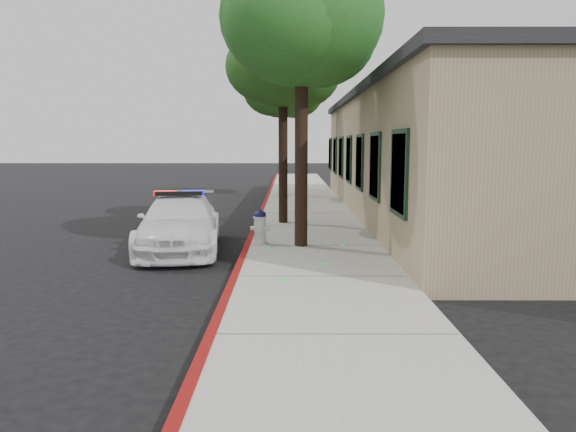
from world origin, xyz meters
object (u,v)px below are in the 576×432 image
at_px(police_car, 180,223).
at_px(street_tree_mid, 283,65).
at_px(fire_hydrant, 260,226).
at_px(clapboard_building, 456,155).
at_px(street_tree_far, 282,89).
at_px(street_tree_near, 302,23).

distance_m(police_car, street_tree_mid, 5.98).
distance_m(fire_hydrant, street_tree_mid, 5.53).
height_order(clapboard_building, police_car, clapboard_building).
distance_m(police_car, street_tree_far, 13.17).
bearing_deg(street_tree_far, fire_hydrant, -91.82).
relative_size(clapboard_building, street_tree_near, 3.11).
bearing_deg(street_tree_far, police_car, -100.52).
relative_size(clapboard_building, police_car, 4.50).
relative_size(clapboard_building, fire_hydrant, 25.58).
bearing_deg(police_car, fire_hydrant, -4.52).
relative_size(police_car, street_tree_mid, 0.76).
distance_m(clapboard_building, fire_hydrant, 8.72).
height_order(fire_hydrant, street_tree_mid, street_tree_mid).
bearing_deg(police_car, street_tree_far, 72.85).
bearing_deg(fire_hydrant, street_tree_far, 92.52).
bearing_deg(street_tree_mid, street_tree_near, -83.08).
bearing_deg(police_car, street_tree_near, -10.65).
bearing_deg(street_tree_near, street_tree_mid, 96.92).
bearing_deg(clapboard_building, street_tree_far, 132.93).
bearing_deg(police_car, clapboard_building, 28.74).
distance_m(clapboard_building, street_tree_mid, 6.78).
distance_m(clapboard_building, street_tree_near, 8.63).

